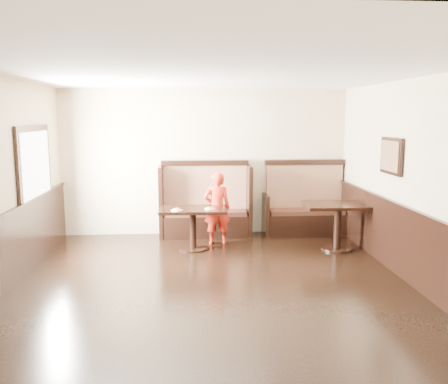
{
  "coord_description": "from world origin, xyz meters",
  "views": [
    {
      "loc": [
        -0.31,
        -5.65,
        2.29
      ],
      "look_at": [
        0.29,
        2.35,
        1.0
      ],
      "focal_mm": 38.0,
      "sensor_mm": 36.0,
      "label": 1
    }
  ],
  "objects": [
    {
      "name": "pizza_plate_left",
      "position": [
        -0.52,
        2.15,
        0.74
      ],
      "size": [
        0.19,
        0.19,
        0.04
      ],
      "color": "white",
      "rests_on": "table_main"
    },
    {
      "name": "pizza_plate_right",
      "position": [
        0.03,
        2.25,
        0.74
      ],
      "size": [
        0.18,
        0.18,
        0.03
      ],
      "color": "white",
      "rests_on": "table_main"
    },
    {
      "name": "table_neighbor",
      "position": [
        2.24,
        2.15,
        0.6
      ],
      "size": [
        1.19,
        0.8,
        0.81
      ],
      "rotation": [
        0.0,
        0.0,
        -0.04
      ],
      "color": "black",
      "rests_on": "ground"
    },
    {
      "name": "child",
      "position": [
        0.19,
        2.67,
        0.66
      ],
      "size": [
        0.49,
        0.34,
        1.31
      ],
      "primitive_type": "imported",
      "rotation": [
        0.0,
        0.0,
        3.2
      ],
      "color": "red",
      "rests_on": "ground"
    },
    {
      "name": "booth_main",
      "position": [
        0.0,
        3.3,
        0.53
      ],
      "size": [
        1.75,
        0.72,
        1.45
      ],
      "color": "black",
      "rests_on": "ground"
    },
    {
      "name": "table_main",
      "position": [
        -0.25,
        2.33,
        0.56
      ],
      "size": [
        1.15,
        0.73,
        0.73
      ],
      "rotation": [
        0.0,
        0.0,
        -0.02
      ],
      "color": "black",
      "rests_on": "ground"
    },
    {
      "name": "booth_neighbor",
      "position": [
        1.95,
        3.29,
        0.48
      ],
      "size": [
        1.65,
        0.72,
        1.45
      ],
      "color": "black",
      "rests_on": "ground"
    },
    {
      "name": "ground",
      "position": [
        0.0,
        0.0,
        0.0
      ],
      "size": [
        7.0,
        7.0,
        0.0
      ],
      "primitive_type": "plane",
      "color": "black",
      "rests_on": "ground"
    },
    {
      "name": "room_shell",
      "position": [
        -0.3,
        0.28,
        0.67
      ],
      "size": [
        7.0,
        7.0,
        7.0
      ],
      "color": "beige",
      "rests_on": "ground"
    }
  ]
}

